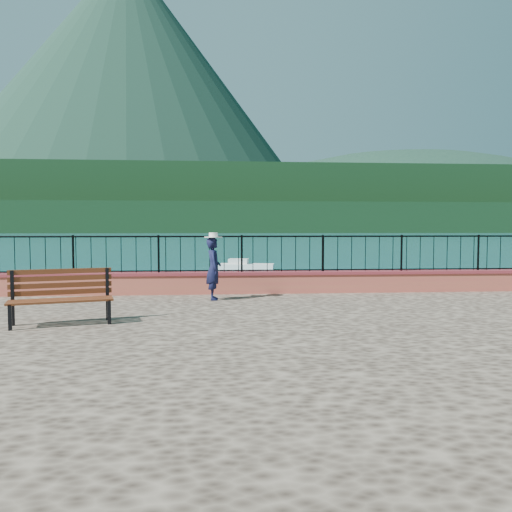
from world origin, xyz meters
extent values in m
plane|color=#19596B|center=(0.00, 0.00, 0.00)|extent=(2000.00, 2000.00, 0.00)
cube|color=#A9583D|center=(0.00, 3.70, 1.49)|extent=(28.00, 0.46, 0.58)
cube|color=black|center=(0.00, 3.70, 2.25)|extent=(27.00, 0.05, 0.95)
cube|color=#2D231C|center=(-2.00, 12.00, 0.15)|extent=(2.00, 16.00, 0.30)
cube|color=black|center=(0.00, 300.00, 9.00)|extent=(900.00, 60.00, 18.00)
cube|color=black|center=(0.00, 360.00, 22.00)|extent=(900.00, 120.00, 44.00)
cone|color=#142D23|center=(-120.00, 700.00, 190.00)|extent=(560.00, 560.00, 380.00)
ellipsoid|color=#142D23|center=(220.00, 560.00, 0.00)|extent=(448.00, 384.00, 180.00)
cube|color=black|center=(-3.79, -0.41, 1.42)|extent=(1.88, 1.01, 0.45)
cube|color=maroon|center=(-3.86, -0.15, 1.92)|extent=(1.75, 0.56, 0.55)
imported|color=black|center=(-1.05, 2.55, 1.96)|extent=(0.40, 0.58, 1.52)
cylinder|color=silver|center=(-1.05, 2.55, 2.78)|extent=(0.44, 0.44, 0.12)
cube|color=silver|center=(-4.44, 7.20, 0.40)|extent=(3.40, 1.52, 0.80)
cube|color=white|center=(3.53, 9.54, 0.40)|extent=(4.34, 1.78, 0.80)
cube|color=silver|center=(7.41, 12.81, 0.40)|extent=(4.24, 2.68, 0.80)
cube|color=silver|center=(1.20, 25.46, 0.40)|extent=(4.01, 2.00, 0.80)
camera|label=1|loc=(-1.01, -9.61, 2.96)|focal=35.00mm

